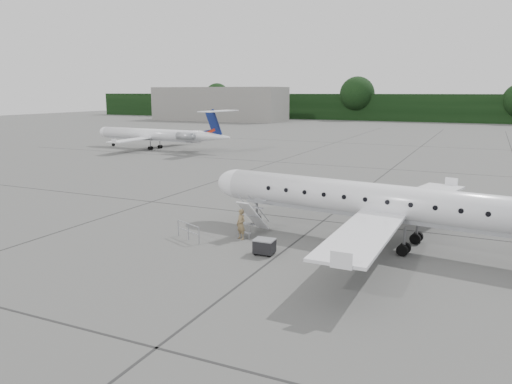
% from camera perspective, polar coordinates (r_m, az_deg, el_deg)
% --- Properties ---
extents(ground, '(320.00, 320.00, 0.00)m').
position_cam_1_polar(ground, '(26.23, 13.03, -8.05)').
color(ground, '#565654').
rests_on(ground, ground).
extents(treeline, '(260.00, 4.00, 8.00)m').
position_cam_1_polar(treeline, '(154.45, 23.47, 8.74)').
color(treeline, black).
rests_on(treeline, ground).
extents(terminal_building, '(40.00, 14.00, 10.00)m').
position_cam_1_polar(terminal_building, '(153.80, -4.20, 10.00)').
color(terminal_building, slate).
rests_on(terminal_building, ground).
extents(main_regional_jet, '(29.60, 23.03, 6.99)m').
position_cam_1_polar(main_regional_jet, '(28.73, 15.72, 0.72)').
color(main_regional_jet, silver).
rests_on(main_regional_jet, ground).
extents(airstair, '(1.15, 2.45, 2.19)m').
position_cam_1_polar(airstair, '(30.58, -0.32, -2.82)').
color(airstair, silver).
rests_on(airstair, ground).
extents(passenger, '(0.79, 0.67, 1.82)m').
position_cam_1_polar(passenger, '(29.55, -1.72, -3.70)').
color(passenger, olive).
rests_on(passenger, ground).
extents(safety_railing, '(2.04, 0.97, 1.00)m').
position_cam_1_polar(safety_railing, '(29.71, -7.74, -4.54)').
color(safety_railing, '#96989E').
rests_on(safety_railing, ground).
extents(baggage_cart, '(1.10, 0.90, 0.92)m').
position_cam_1_polar(baggage_cart, '(26.89, 0.97, -6.23)').
color(baggage_cart, black).
rests_on(baggage_cart, ground).
extents(bg_regional_left, '(24.56, 18.48, 6.15)m').
position_cam_1_polar(bg_regional_left, '(78.28, -11.99, 7.08)').
color(bg_regional_left, silver).
rests_on(bg_regional_left, ground).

